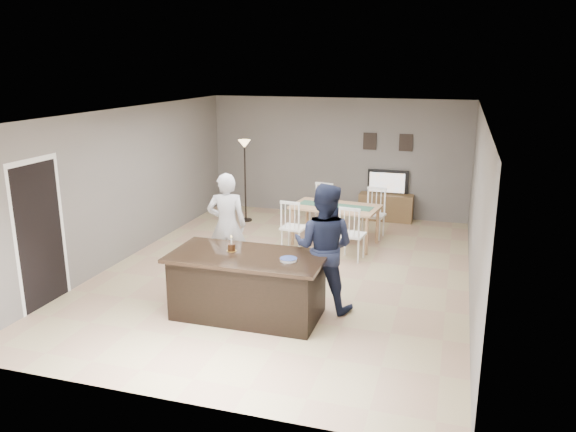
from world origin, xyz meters
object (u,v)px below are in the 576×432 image
(kitchen_island, at_px, (248,285))
(tv_console, at_px, (386,207))
(man, at_px, (324,247))
(television, at_px, (387,182))
(plate_stack, at_px, (288,259))
(dining_table, at_px, (335,212))
(woman, at_px, (227,225))
(birthday_cake, at_px, (232,247))
(floor_lamp, at_px, (245,158))

(kitchen_island, distance_m, tv_console, 5.70)
(man, bearing_deg, tv_console, -89.01)
(kitchen_island, xyz_separation_m, man, (0.95, 0.55, 0.47))
(television, relative_size, plate_stack, 3.92)
(tv_console, height_order, man, man)
(dining_table, bearing_deg, television, 77.72)
(woman, bearing_deg, birthday_cake, 98.96)
(plate_stack, relative_size, floor_lamp, 0.13)
(tv_console, height_order, plate_stack, plate_stack)
(television, relative_size, man, 0.49)
(woman, height_order, dining_table, woman)
(tv_console, bearing_deg, floor_lamp, -162.18)
(television, xyz_separation_m, plate_stack, (-0.59, -5.70, 0.06))
(television, bearing_deg, birthday_cake, 75.14)
(plate_stack, bearing_deg, television, 84.11)
(plate_stack, bearing_deg, woman, 136.57)
(man, height_order, dining_table, man)
(kitchen_island, relative_size, man, 1.16)
(birthday_cake, bearing_deg, television, 75.14)
(birthday_cake, relative_size, dining_table, 0.11)
(birthday_cake, xyz_separation_m, plate_stack, (0.88, -0.16, -0.03))
(tv_console, distance_m, plate_stack, 5.70)
(man, distance_m, floor_lamp, 4.93)
(woman, bearing_deg, tv_console, -132.95)
(plate_stack, bearing_deg, kitchen_island, 174.08)
(woman, relative_size, dining_table, 0.86)
(kitchen_island, height_order, birthday_cake, birthday_cake)
(tv_console, xyz_separation_m, woman, (-2.08, -4.23, 0.58))
(woman, distance_m, man, 1.99)
(man, relative_size, plate_stack, 7.94)
(kitchen_island, relative_size, dining_table, 1.06)
(floor_lamp, bearing_deg, television, 19.02)
(kitchen_island, height_order, floor_lamp, floor_lamp)
(man, xyz_separation_m, dining_table, (-0.48, 2.97, -0.28))
(kitchen_island, bearing_deg, woman, 123.07)
(birthday_cake, distance_m, plate_stack, 0.90)
(birthday_cake, relative_size, plate_stack, 0.96)
(floor_lamp, bearing_deg, woman, -73.86)
(television, xyz_separation_m, man, (-0.25, -5.09, 0.06))
(tv_console, distance_m, man, 5.07)
(kitchen_island, xyz_separation_m, dining_table, (0.47, 3.52, 0.19))
(birthday_cake, bearing_deg, floor_lamp, 108.93)
(plate_stack, distance_m, floor_lamp, 5.28)
(tv_console, height_order, floor_lamp, floor_lamp)
(television, distance_m, woman, 4.77)
(woman, xyz_separation_m, floor_lamp, (-0.94, 3.26, 0.55))
(kitchen_island, bearing_deg, birthday_cake, 161.01)
(woman, relative_size, plate_stack, 7.50)
(television, bearing_deg, dining_table, 71.09)
(television, bearing_deg, floor_lamp, 19.02)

